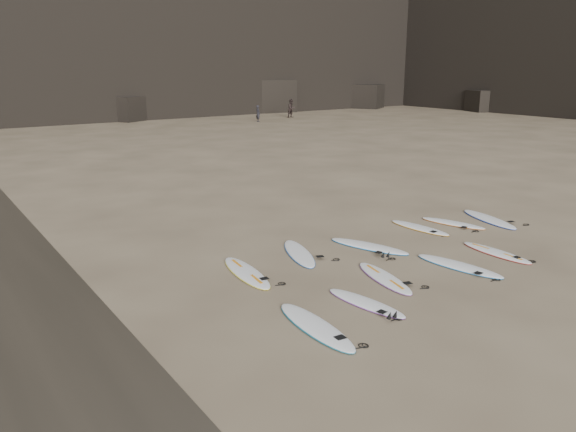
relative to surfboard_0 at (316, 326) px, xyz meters
The scene contains 14 objects.
ground 3.80m from the surfboard_0, 11.00° to the left, with size 240.00×240.00×0.00m, color #897559.
surfboard_0 is the anchor object (origin of this frame).
surfboard_1 1.71m from the surfboard_0, 10.04° to the left, with size 0.53×2.23×0.08m, color white.
surfboard_2 3.36m from the surfboard_0, 20.74° to the left, with size 0.58×2.43×0.09m, color white.
surfboard_3 5.49m from the surfboard_0, ahead, with size 0.62×2.58×0.09m, color white.
surfboard_4 7.30m from the surfboard_0, ahead, with size 0.56×2.33×0.08m, color white.
surfboard_5 3.57m from the surfboard_0, 83.41° to the left, with size 0.63×2.64×0.10m, color white.
surfboard_6 4.71m from the surfboard_0, 58.44° to the left, with size 0.61×2.55×0.09m, color white.
surfboard_7 5.67m from the surfboard_0, 36.10° to the left, with size 0.63×2.61×0.09m, color white.
surfboard_8 8.30m from the surfboard_0, 27.63° to the left, with size 0.56×2.35×0.08m, color white.
surfboard_9 9.43m from the surfboard_0, 22.30° to the left, with size 0.55×2.30×0.08m, color white.
surfboard_10 10.66m from the surfboard_0, 17.33° to the left, with size 0.66×2.73×0.10m, color white.
person_a 43.29m from the surfboard_0, 59.86° to the left, with size 0.57×0.37×1.56m, color black.
person_b 47.44m from the surfboard_0, 55.58° to the left, with size 0.90×0.70×1.86m, color black.
Camera 1 is at (-10.34, -9.25, 5.39)m, focal length 35.00 mm.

